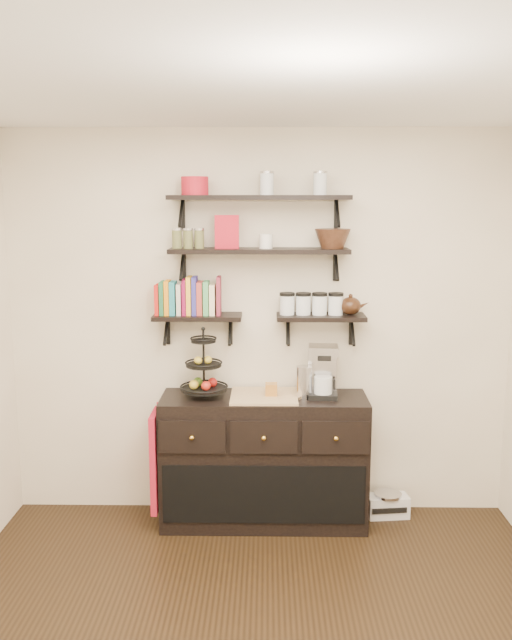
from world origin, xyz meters
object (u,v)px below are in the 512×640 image
object	(u,v)px
fruit_stand	(204,374)
radio	(388,505)
sideboard	(264,460)
coffee_maker	(323,372)

from	to	relation	value
fruit_stand	radio	size ratio (longest dim) A/B	1.52
sideboard	coffee_maker	xyz separation A→B (m)	(0.40, 0.02, 0.62)
fruit_stand	radio	xyz separation A→B (m)	(1.28, 0.08, -0.97)
sideboard	fruit_stand	world-z (taller)	fruit_stand
coffee_maker	radio	xyz separation A→B (m)	(0.48, 0.06, -0.99)
sideboard	coffee_maker	world-z (taller)	coffee_maker
fruit_stand	coffee_maker	bearing A→B (deg)	1.52
coffee_maker	radio	bearing A→B (deg)	10.44
radio	sideboard	bearing A→B (deg)	178.95
fruit_stand	radio	world-z (taller)	fruit_stand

